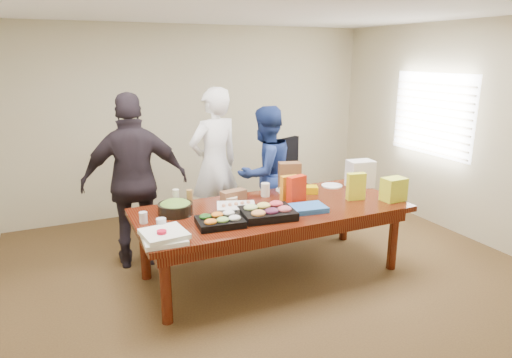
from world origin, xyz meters
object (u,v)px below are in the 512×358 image
sheet_cake (236,208)px  salad_bowl (176,209)px  office_chair (293,185)px  person_center (215,165)px  person_right (265,173)px  conference_table (272,241)px

sheet_cake → salad_bowl: size_ratio=1.10×
office_chair → salad_bowl: 2.13m
person_center → person_right: size_ratio=1.14×
sheet_cake → salad_bowl: (-0.58, 0.17, 0.02)m
conference_table → office_chair: bearing=52.2°
office_chair → salad_bowl: (-1.88, -0.97, 0.24)m
sheet_cake → salad_bowl: bearing=-176.7°
conference_table → office_chair: 1.51m
conference_table → salad_bowl: 1.08m
person_right → sheet_cake: bearing=33.3°
sheet_cake → office_chair: bearing=60.6°
sheet_cake → conference_table: bearing=12.6°
conference_table → office_chair: (0.92, 1.18, 0.19)m
office_chair → sheet_cake: (-1.30, -1.13, 0.22)m
conference_table → salad_bowl: (-0.96, 0.22, 0.43)m
person_center → salad_bowl: bearing=37.7°
sheet_cake → person_right: bearing=69.6°
person_right → office_chair: bearing=-175.1°
person_center → person_right: (0.58, -0.24, -0.12)m
conference_table → person_center: bearing=98.9°
person_right → sheet_cake: size_ratio=4.38×
office_chair → person_center: 1.17m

